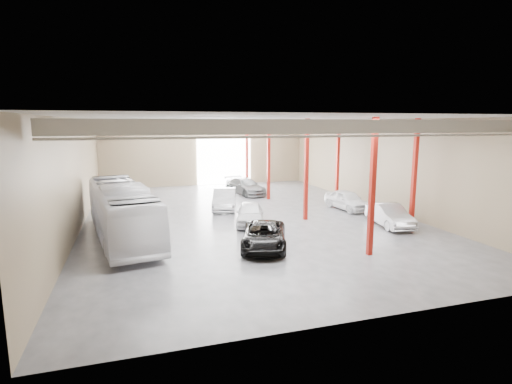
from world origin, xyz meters
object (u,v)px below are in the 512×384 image
car_row_b (224,199)px  car_right_near (389,215)px  car_row_c (245,186)px  car_right_far (347,200)px  car_row_a (250,213)px  coach_bus (122,211)px  black_sedan (264,236)px

car_row_b → car_right_near: car_row_b is taller
car_row_b → car_row_c: size_ratio=0.93×
car_row_c → car_right_far: (5.80, -8.90, -0.01)m
car_row_a → coach_bus: bearing=-156.3°
car_row_a → car_row_b: (-0.57, 5.20, 0.06)m
coach_bus → car_right_near: size_ratio=2.62×
car_row_c → car_row_a: bearing=-119.0°
coach_bus → black_sedan: coach_bus is taller
car_row_a → car_right_far: car_right_far is taller
car_row_a → car_row_c: 11.51m
car_row_c → coach_bus: bearing=-146.9°
coach_bus → car_row_a: 8.17m
car_row_c → car_right_far: 10.62m
car_right_near → coach_bus: bearing=-178.9°
black_sedan → car_right_near: size_ratio=1.12×
car_row_a → car_right_far: (8.60, 2.26, 0.01)m
car_row_b → car_right_near: bearing=-27.2°
car_row_b → coach_bus: bearing=-125.6°
coach_bus → black_sedan: (7.34, -4.28, -0.93)m
black_sedan → car_row_c: 16.74m
coach_bus → car_right_far: coach_bus is taller
car_row_a → car_right_far: bearing=31.9°
black_sedan → car_right_far: (9.33, 7.46, 0.06)m
car_row_b → car_row_c: 6.85m
black_sedan → car_row_a: car_row_a is taller
coach_bus → car_row_c: (10.87, 12.07, -0.87)m
coach_bus → car_row_a: coach_bus is taller
car_row_c → car_right_near: size_ratio=1.17×
black_sedan → car_right_near: bearing=31.9°
car_row_b → car_row_a: bearing=-68.5°
black_sedan → car_row_a: size_ratio=1.15×
black_sedan → car_row_a: bearing=101.6°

